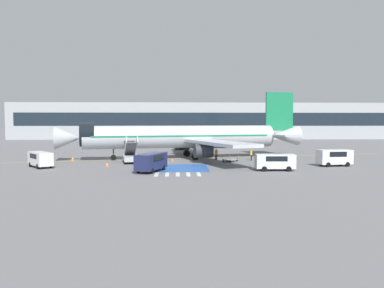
# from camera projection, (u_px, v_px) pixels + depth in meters

# --- Properties ---
(ground_plane) EXTENTS (600.00, 600.00, 0.00)m
(ground_plane) POSITION_uv_depth(u_px,v_px,m) (182.00, 159.00, 60.34)
(ground_plane) COLOR slate
(apron_leadline_yellow) EXTENTS (73.35, 15.71, 0.01)m
(apron_leadline_yellow) POSITION_uv_depth(u_px,v_px,m) (181.00, 158.00, 60.77)
(apron_leadline_yellow) COLOR gold
(apron_leadline_yellow) RESTS_ON ground_plane
(apron_stand_patch_blue) EXTENTS (6.58, 8.32, 0.01)m
(apron_stand_patch_blue) POSITION_uv_depth(u_px,v_px,m) (182.00, 168.00, 48.37)
(apron_stand_patch_blue) COLOR #2856A8
(apron_stand_patch_blue) RESTS_ON ground_plane
(apron_walkway_bar_0) EXTENTS (0.44, 3.60, 0.01)m
(apron_walkway_bar_0) POSITION_uv_depth(u_px,v_px,m) (157.00, 174.00, 42.53)
(apron_walkway_bar_0) COLOR silver
(apron_walkway_bar_0) RESTS_ON ground_plane
(apron_walkway_bar_1) EXTENTS (0.44, 3.60, 0.01)m
(apron_walkway_bar_1) POSITION_uv_depth(u_px,v_px,m) (167.00, 174.00, 42.58)
(apron_walkway_bar_1) COLOR silver
(apron_walkway_bar_1) RESTS_ON ground_plane
(apron_walkway_bar_2) EXTENTS (0.44, 3.60, 0.01)m
(apron_walkway_bar_2) POSITION_uv_depth(u_px,v_px,m) (178.00, 174.00, 42.63)
(apron_walkway_bar_2) COLOR silver
(apron_walkway_bar_2) RESTS_ON ground_plane
(apron_walkway_bar_3) EXTENTS (0.44, 3.60, 0.01)m
(apron_walkway_bar_3) POSITION_uv_depth(u_px,v_px,m) (188.00, 174.00, 42.67)
(apron_walkway_bar_3) COLOR silver
(apron_walkway_bar_3) RESTS_ON ground_plane
(apron_walkway_bar_4) EXTENTS (0.44, 3.60, 0.01)m
(apron_walkway_bar_4) POSITION_uv_depth(u_px,v_px,m) (199.00, 174.00, 42.72)
(apron_walkway_bar_4) COLOR silver
(apron_walkway_bar_4) RESTS_ON ground_plane
(airliner) EXTENTS (40.12, 34.55, 11.04)m
(airliner) POSITION_uv_depth(u_px,v_px,m) (186.00, 137.00, 60.73)
(airliner) COLOR #B7BCC4
(airliner) RESTS_ON ground_plane
(boarding_stairs_forward) EXTENTS (3.15, 5.52, 3.96)m
(boarding_stairs_forward) POSITION_uv_depth(u_px,v_px,m) (131.00, 156.00, 54.43)
(boarding_stairs_forward) COLOR #ADB2BA
(boarding_stairs_forward) RESTS_ON ground_plane
(fuel_tanker) EXTENTS (9.89, 2.97, 3.52)m
(fuel_tanker) POSITION_uv_depth(u_px,v_px,m) (210.00, 140.00, 85.49)
(fuel_tanker) COLOR #38383D
(fuel_tanker) RESTS_ON ground_plane
(service_van_0) EXTENTS (4.28, 4.73, 2.02)m
(service_van_0) POSITION_uv_depth(u_px,v_px,m) (40.00, 158.00, 48.76)
(service_van_0) COLOR silver
(service_van_0) RESTS_ON ground_plane
(service_van_1) EXTENTS (4.67, 2.44, 2.21)m
(service_van_1) POSITION_uv_depth(u_px,v_px,m) (334.00, 156.00, 50.22)
(service_van_1) COLOR silver
(service_van_1) RESTS_ON ground_plane
(service_van_2) EXTENTS (4.79, 1.97, 2.02)m
(service_van_2) POSITION_uv_depth(u_px,v_px,m) (275.00, 161.00, 45.60)
(service_van_2) COLOR silver
(service_van_2) RESTS_ON ground_plane
(service_van_3) EXTENTS (3.75, 5.67, 2.19)m
(service_van_3) POSITION_uv_depth(u_px,v_px,m) (151.00, 161.00, 44.76)
(service_van_3) COLOR #1E234C
(service_van_3) RESTS_ON ground_plane
(baggage_cart) EXTENTS (2.73, 2.99, 0.87)m
(baggage_cart) POSITION_uv_depth(u_px,v_px,m) (230.00, 160.00, 56.21)
(baggage_cart) COLOR gray
(baggage_cart) RESTS_ON ground_plane
(ground_crew_0) EXTENTS (0.47, 0.33, 1.74)m
(ground_crew_0) POSITION_uv_depth(u_px,v_px,m) (216.00, 154.00, 58.31)
(ground_crew_0) COLOR black
(ground_crew_0) RESTS_ON ground_plane
(ground_crew_1) EXTENTS (0.36, 0.48, 1.74)m
(ground_crew_1) POSITION_uv_depth(u_px,v_px,m) (251.00, 154.00, 57.52)
(ground_crew_1) COLOR black
(ground_crew_1) RESTS_ON ground_plane
(traffic_cone_0) EXTENTS (0.57, 0.57, 0.64)m
(traffic_cone_0) POSITION_uv_depth(u_px,v_px,m) (73.00, 159.00, 57.06)
(traffic_cone_0) COLOR orange
(traffic_cone_0) RESTS_ON ground_plane
(traffic_cone_1) EXTENTS (0.51, 0.51, 0.56)m
(traffic_cone_1) POSITION_uv_depth(u_px,v_px,m) (107.00, 164.00, 50.04)
(traffic_cone_1) COLOR orange
(traffic_cone_1) RESTS_ON ground_plane
(traffic_cone_2) EXTENTS (0.41, 0.41, 0.45)m
(traffic_cone_2) POSITION_uv_depth(u_px,v_px,m) (172.00, 160.00, 56.79)
(traffic_cone_2) COLOR orange
(traffic_cone_2) RESTS_ON ground_plane
(terminal_building) EXTENTS (139.78, 12.10, 12.41)m
(terminal_building) POSITION_uv_depth(u_px,v_px,m) (215.00, 121.00, 131.58)
(terminal_building) COLOR #9EA3A8
(terminal_building) RESTS_ON ground_plane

